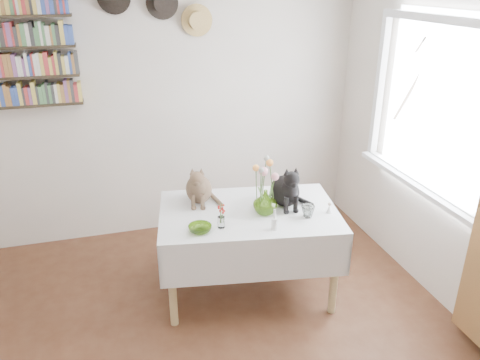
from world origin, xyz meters
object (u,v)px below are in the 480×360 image
object	(u,v)px
dining_table	(249,231)
black_cat	(285,183)
bookshelf_unit	(12,52)
tabby_cat	(199,182)
flower_vase	(265,202)

from	to	relation	value
dining_table	black_cat	xyz separation A→B (m)	(0.30, 0.03, 0.36)
bookshelf_unit	tabby_cat	bearing A→B (deg)	-34.61
tabby_cat	bookshelf_unit	distance (m)	1.87
tabby_cat	flower_vase	size ratio (longest dim) A/B	1.77
tabby_cat	flower_vase	xyz separation A→B (m)	(0.44, -0.34, -0.07)
bookshelf_unit	dining_table	bearing A→B (deg)	-35.41
tabby_cat	flower_vase	bearing A→B (deg)	-22.43
black_cat	bookshelf_unit	world-z (taller)	bookshelf_unit
black_cat	tabby_cat	bearing A→B (deg)	160.98
dining_table	bookshelf_unit	bearing A→B (deg)	144.59
black_cat	flower_vase	xyz separation A→B (m)	(-0.20, -0.11, -0.09)
dining_table	tabby_cat	world-z (taller)	tabby_cat
tabby_cat	flower_vase	distance (m)	0.57
dining_table	black_cat	distance (m)	0.48
black_cat	flower_vase	distance (m)	0.24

